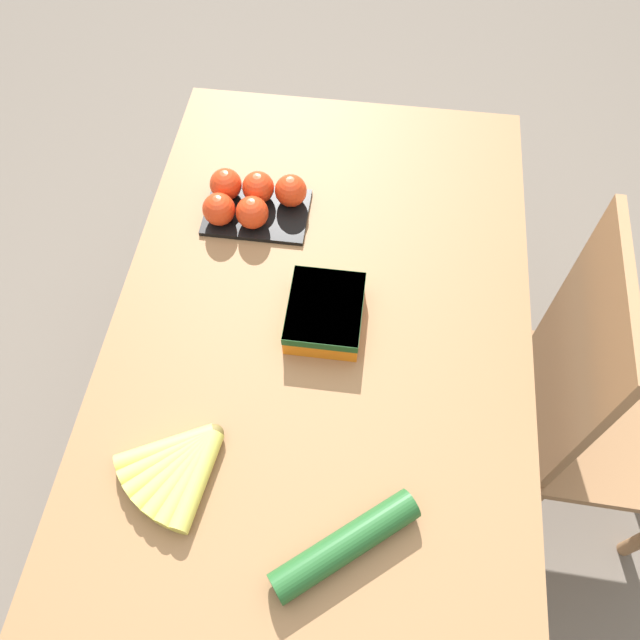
{
  "coord_description": "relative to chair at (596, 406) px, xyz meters",
  "views": [
    {
      "loc": [
        0.61,
        0.08,
        1.81
      ],
      "look_at": [
        0.0,
        0.0,
        0.8
      ],
      "focal_mm": 35.0,
      "sensor_mm": 36.0,
      "label": 1
    }
  ],
  "objects": [
    {
      "name": "ground_plane",
      "position": [
        0.04,
        -0.63,
        -0.49
      ],
      "size": [
        12.0,
        12.0,
        0.0
      ],
      "primitive_type": "plane",
      "color": "#665B51"
    },
    {
      "name": "banana_bunch",
      "position": [
        0.34,
        -0.83,
        0.3
      ],
      "size": [
        0.19,
        0.18,
        0.04
      ],
      "color": "brown",
      "rests_on": "dining_table"
    },
    {
      "name": "carrot_bag",
      "position": [
        0.02,
        -0.62,
        0.31
      ],
      "size": [
        0.17,
        0.14,
        0.06
      ],
      "color": "orange",
      "rests_on": "dining_table"
    },
    {
      "name": "chair",
      "position": [
        0.0,
        0.0,
        0.0
      ],
      "size": [
        0.43,
        0.41,
        0.97
      ],
      "rotation": [
        0.0,
        0.0,
        3.11
      ],
      "color": "#8E6642",
      "rests_on": "ground_plane"
    },
    {
      "name": "dining_table",
      "position": [
        0.04,
        -0.63,
        0.17
      ],
      "size": [
        1.32,
        0.81,
        0.77
      ],
      "color": "olive",
      "rests_on": "ground_plane"
    },
    {
      "name": "cucumber_near",
      "position": [
        0.44,
        -0.54,
        0.3
      ],
      "size": [
        0.2,
        0.23,
        0.05
      ],
      "color": "#1E5123",
      "rests_on": "dining_table"
    },
    {
      "name": "tomato_pack",
      "position": [
        -0.24,
        -0.81,
        0.32
      ],
      "size": [
        0.15,
        0.22,
        0.08
      ],
      "color": "black",
      "rests_on": "dining_table"
    }
  ]
}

